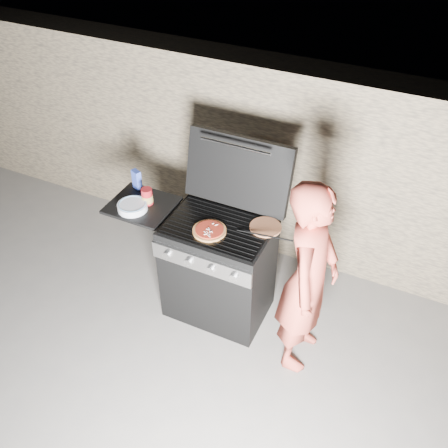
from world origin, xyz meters
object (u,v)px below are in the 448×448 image
at_px(sauce_jar, 147,196).
at_px(person, 308,280).
at_px(gas_grill, 191,261).
at_px(pizza_topped, 209,230).

relative_size(sauce_jar, person, 0.08).
distance_m(sauce_jar, person, 1.41).
bearing_deg(sauce_jar, person, -6.63).
bearing_deg(gas_grill, pizza_topped, -20.49).
height_order(gas_grill, person, person).
bearing_deg(person, pizza_topped, 84.79).
bearing_deg(person, sauce_jar, 81.60).
height_order(gas_grill, sauce_jar, sauce_jar).
bearing_deg(pizza_topped, person, -3.43).
bearing_deg(pizza_topped, gas_grill, 159.51).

